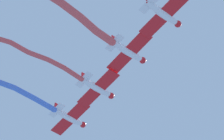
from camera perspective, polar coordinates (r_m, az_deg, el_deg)
The scene contains 6 objects.
airplane_lead at distance 60.43m, azimuth 5.92°, elevation 6.36°, with size 5.71×7.54×1.86m.
airplane_left_wing at distance 63.77m, azimuth 1.92°, elevation 2.09°, with size 5.72×7.54×1.86m.
smoke_trail_left_wing at distance 59.41m, azimuth -6.02°, elevation 7.65°, with size 18.15×2.27×2.39m.
airplane_right_wing at distance 67.25m, azimuth -1.65°, elevation -2.07°, with size 5.72×7.54×1.86m.
smoke_trail_right_wing at distance 64.48m, azimuth -10.45°, elevation 2.34°, with size 17.47×6.90×1.23m.
airplane_slot at distance 71.71m, azimuth -4.82°, elevation -5.44°, with size 5.71×7.54×1.86m.
Camera 1 is at (-30.43, -23.66, 6.76)m, focal length 80.23 mm.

